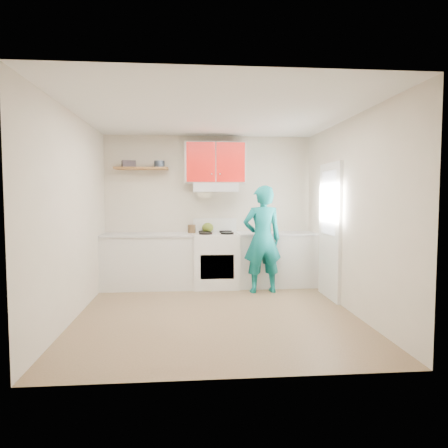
{
  "coord_description": "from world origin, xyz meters",
  "views": [
    {
      "loc": [
        -0.35,
        -5.19,
        1.55
      ],
      "look_at": [
        0.15,
        0.55,
        1.15
      ],
      "focal_mm": 32.2,
      "sensor_mm": 36.0,
      "label": 1
    }
  ],
  "objects": [
    {
      "name": "books",
      "position": [
        -1.36,
        1.73,
        2.09
      ],
      "size": [
        0.25,
        0.21,
        0.11
      ],
      "primitive_type": "cube",
      "rotation": [
        0.0,
        0.0,
        0.32
      ],
      "color": "#3E373E",
      "rests_on": "shelf"
    },
    {
      "name": "door_glass",
      "position": [
        1.75,
        0.7,
        1.45
      ],
      "size": [
        0.01,
        0.55,
        0.95
      ],
      "primitive_type": "cube",
      "color": "white",
      "rests_on": "door"
    },
    {
      "name": "silicone_mat",
      "position": [
        1.53,
        1.53,
        0.9
      ],
      "size": [
        0.34,
        0.29,
        0.01
      ],
      "primitive_type": "cube",
      "rotation": [
        0.0,
        0.0,
        -0.06
      ],
      "color": "#B51512",
      "rests_on": "counter_right"
    },
    {
      "name": "back_wall",
      "position": [
        0.0,
        1.9,
        1.3
      ],
      "size": [
        3.6,
        0.04,
        2.6
      ],
      "primitive_type": "cube",
      "color": "beige",
      "rests_on": "floor"
    },
    {
      "name": "tin",
      "position": [
        -0.85,
        1.71,
        2.09
      ],
      "size": [
        0.21,
        0.21,
        0.11
      ],
      "primitive_type": "cylinder",
      "rotation": [
        0.0,
        0.0,
        -0.2
      ],
      "color": "#333D4C",
      "rests_on": "shelf"
    },
    {
      "name": "range_hood",
      "position": [
        0.1,
        1.68,
        1.7
      ],
      "size": [
        0.76,
        0.44,
        0.15
      ],
      "primitive_type": "cube",
      "color": "silver",
      "rests_on": "back_wall"
    },
    {
      "name": "kettle",
      "position": [
        -0.03,
        1.72,
        1.01
      ],
      "size": [
        0.22,
        0.22,
        0.17
      ],
      "primitive_type": "ellipsoid",
      "rotation": [
        0.0,
        0.0,
        0.12
      ],
      "color": "#5D6F1F",
      "rests_on": "stove"
    },
    {
      "name": "front_wall",
      "position": [
        0.0,
        -1.9,
        1.3
      ],
      "size": [
        3.6,
        0.04,
        2.6
      ],
      "primitive_type": "cube",
      "color": "beige",
      "rests_on": "floor"
    },
    {
      "name": "person",
      "position": [
        0.82,
        1.13,
        0.86
      ],
      "size": [
        0.66,
        0.47,
        1.72
      ],
      "primitive_type": "imported",
      "rotation": [
        0.0,
        0.0,
        3.23
      ],
      "color": "#0C6E70",
      "rests_on": "floor"
    },
    {
      "name": "ceiling",
      "position": [
        0.0,
        0.0,
        2.6
      ],
      "size": [
        3.6,
        3.8,
        0.04
      ],
      "primitive_type": "cube",
      "color": "white",
      "rests_on": "floor"
    },
    {
      "name": "counter_left",
      "position": [
        -1.04,
        1.6,
        0.45
      ],
      "size": [
        1.52,
        0.6,
        0.9
      ],
      "primitive_type": "cube",
      "color": "silver",
      "rests_on": "floor"
    },
    {
      "name": "door",
      "position": [
        1.78,
        0.7,
        1.02
      ],
      "size": [
        0.05,
        0.85,
        2.05
      ],
      "primitive_type": "cube",
      "color": "white",
      "rests_on": "floor"
    },
    {
      "name": "stove",
      "position": [
        0.1,
        1.57,
        0.46
      ],
      "size": [
        0.76,
        0.65,
        0.92
      ],
      "primitive_type": "cube",
      "color": "white",
      "rests_on": "floor"
    },
    {
      "name": "cutting_board",
      "position": [
        1.01,
        1.57,
        0.91
      ],
      "size": [
        0.34,
        0.29,
        0.02
      ],
      "primitive_type": "cube",
      "rotation": [
        0.0,
        0.0,
        0.3
      ],
      "color": "olive",
      "rests_on": "counter_right"
    },
    {
      "name": "left_wall",
      "position": [
        -1.8,
        0.0,
        1.3
      ],
      "size": [
        0.04,
        3.8,
        2.6
      ],
      "primitive_type": "cube",
      "color": "beige",
      "rests_on": "floor"
    },
    {
      "name": "upper_cabinets",
      "position": [
        0.1,
        1.73,
        2.12
      ],
      "size": [
        1.02,
        0.33,
        0.7
      ],
      "primitive_type": "cube",
      "color": "red",
      "rests_on": "back_wall"
    },
    {
      "name": "floor",
      "position": [
        0.0,
        0.0,
        0.0
      ],
      "size": [
        3.8,
        3.8,
        0.0
      ],
      "primitive_type": "plane",
      "color": "brown",
      "rests_on": "ground"
    },
    {
      "name": "crock",
      "position": [
        -0.31,
        1.68,
        0.98
      ],
      "size": [
        0.15,
        0.15,
        0.16
      ],
      "primitive_type": "cylinder",
      "rotation": [
        0.0,
        0.0,
        0.12
      ],
      "color": "#4C3821",
      "rests_on": "counter_left"
    },
    {
      "name": "right_wall",
      "position": [
        1.8,
        0.0,
        1.3
      ],
      "size": [
        0.04,
        3.8,
        2.6
      ],
      "primitive_type": "cube",
      "color": "beige",
      "rests_on": "floor"
    },
    {
      "name": "shelf",
      "position": [
        -1.15,
        1.75,
        2.02
      ],
      "size": [
        0.9,
        0.3,
        0.04
      ],
      "primitive_type": "cube",
      "color": "brown",
      "rests_on": "back_wall"
    },
    {
      "name": "counter_right",
      "position": [
        1.14,
        1.6,
        0.45
      ],
      "size": [
        1.32,
        0.6,
        0.9
      ],
      "primitive_type": "cube",
      "color": "silver",
      "rests_on": "floor"
    }
  ]
}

